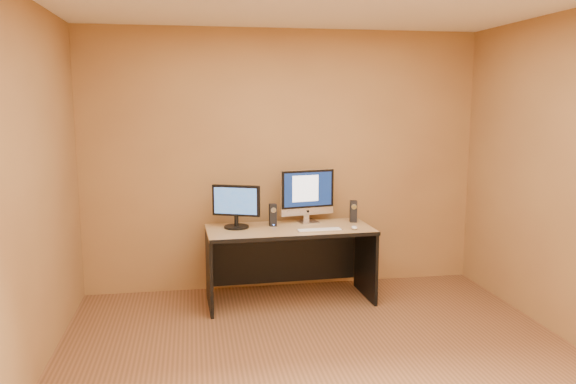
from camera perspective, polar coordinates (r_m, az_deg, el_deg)
name	(u,v)px	position (r m, az deg, el deg)	size (l,w,h in m)	color
floor	(331,375)	(4.14, 4.39, -18.06)	(4.00, 4.00, 0.00)	brown
walls	(333,192)	(3.73, 4.64, 0.01)	(4.00, 4.00, 2.60)	#9D723F
desk	(290,265)	(5.37, 0.17, -7.41)	(1.55, 0.68, 0.72)	#A98154
imac	(308,196)	(5.48, 2.08, -0.38)	(0.55, 0.20, 0.53)	silver
second_monitor	(236,207)	(5.27, -5.29, -1.49)	(0.46, 0.23, 0.41)	black
speaker_left	(273,215)	(5.35, -1.55, -2.34)	(0.07, 0.07, 0.21)	black
speaker_right	(353,211)	(5.56, 6.66, -1.97)	(0.07, 0.07, 0.21)	black
keyboard	(320,230)	(5.17, 3.23, -3.87)	(0.42, 0.11, 0.02)	silver
mouse	(355,227)	(5.27, 6.77, -3.59)	(0.06, 0.10, 0.03)	white
cable_a	(314,220)	(5.63, 2.69, -2.85)	(0.01, 0.01, 0.21)	black
cable_b	(300,221)	(5.57, 1.27, -2.97)	(0.01, 0.01, 0.17)	black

